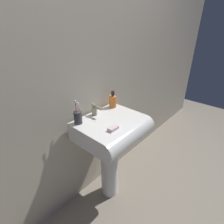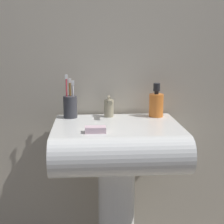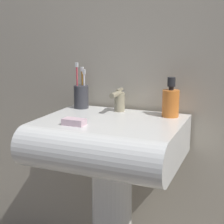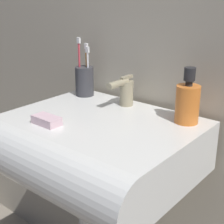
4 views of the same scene
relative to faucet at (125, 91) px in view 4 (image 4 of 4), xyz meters
The scene contains 6 objects.
wall_back 0.30m from the faucet, 76.97° to the left, with size 5.00×0.05×2.40m, color #B7AD99.
sink_basin 0.23m from the faucet, 82.65° to the right, with size 0.55×0.48×0.15m.
faucet is the anchor object (origin of this frame).
toothbrush_cup 0.18m from the faucet, behind, with size 0.07×0.07×0.21m.
soap_bottle 0.23m from the faucet, ahead, with size 0.07×0.07×0.16m.
bar_soap 0.28m from the faucet, 104.77° to the right, with size 0.08×0.05×0.02m, color silver.
Camera 4 is at (0.62, -0.71, 1.24)m, focal length 55.00 mm.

